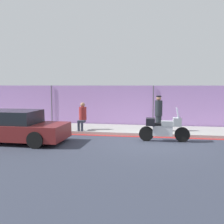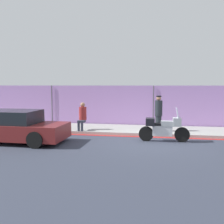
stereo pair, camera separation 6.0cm
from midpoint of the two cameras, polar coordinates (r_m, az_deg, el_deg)
ground_plane at (r=10.92m, az=8.67°, el=-6.54°), size 120.00×120.00×0.00m
sidewalk at (r=13.31m, az=8.92°, el=-3.99°), size 43.45×2.58×0.14m
curb_paint_stripe at (r=11.96m, az=8.79°, el=-5.44°), size 43.45×0.18×0.01m
storefront_fence at (r=14.54m, az=9.10°, el=1.15°), size 41.28×0.17×2.31m
motorcycle at (r=11.06m, az=11.32°, el=-3.41°), size 2.08×0.53×1.42m
officer_standing at (r=12.65m, az=10.22°, el=-0.22°), size 0.36×0.36×1.69m
person_seated_on_curb at (r=12.90m, az=-6.34°, el=-0.58°), size 0.37×0.69×1.35m
parked_car_right_down_street at (r=11.46m, az=-20.52°, el=-3.06°), size 4.24×1.92×1.31m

